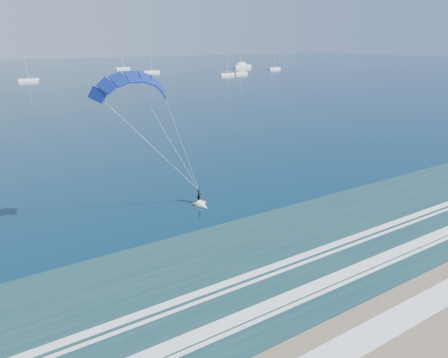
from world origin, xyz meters
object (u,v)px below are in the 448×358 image
(sailboat_6, at_px, (227,74))
(sailboat_7, at_px, (241,73))
(sailboat_3, at_px, (28,80))
(motor_yacht, at_px, (242,66))
(sailboat_5, at_px, (151,72))
(sailboat_4, at_px, (123,68))
(sailboat_8, at_px, (274,68))
(kitesurfer_rig, at_px, (172,144))

(sailboat_6, height_order, sailboat_7, sailboat_7)
(sailboat_3, bearing_deg, motor_yacht, 11.11)
(sailboat_3, height_order, sailboat_5, sailboat_5)
(sailboat_3, bearing_deg, sailboat_6, -13.11)
(sailboat_3, relative_size, sailboat_7, 1.01)
(sailboat_5, distance_m, sailboat_7, 53.52)
(sailboat_4, distance_m, sailboat_5, 38.52)
(sailboat_5, bearing_deg, sailboat_4, 96.83)
(sailboat_4, bearing_deg, sailboat_5, -83.17)
(motor_yacht, relative_size, sailboat_5, 0.98)
(sailboat_4, xyz_separation_m, sailboat_5, (4.58, -38.25, 0.01))
(sailboat_6, bearing_deg, sailboat_8, 24.61)
(sailboat_5, xyz_separation_m, sailboat_6, (27.72, -39.62, -0.01))
(kitesurfer_rig, xyz_separation_m, sailboat_4, (71.29, 231.76, -8.10))
(motor_yacht, bearing_deg, sailboat_3, -168.89)
(motor_yacht, distance_m, sailboat_3, 142.68)
(motor_yacht, relative_size, sailboat_6, 1.15)
(kitesurfer_rig, relative_size, motor_yacht, 1.33)
(sailboat_5, xyz_separation_m, sailboat_8, (79.50, -15.90, -0.01))
(sailboat_6, bearing_deg, sailboat_7, 12.09)
(sailboat_3, xyz_separation_m, sailboat_5, (68.43, 17.24, 0.01))
(sailboat_8, bearing_deg, sailboat_3, -179.48)
(sailboat_5, relative_size, sailboat_8, 1.13)
(sailboat_3, height_order, sailboat_6, sailboat_3)
(sailboat_3, bearing_deg, sailboat_5, 14.14)
(sailboat_3, bearing_deg, sailboat_7, -10.67)
(motor_yacht, xyz_separation_m, sailboat_8, (7.92, -26.16, -0.72))
(sailboat_4, distance_m, sailboat_6, 84.30)
(kitesurfer_rig, xyz_separation_m, sailboat_3, (7.44, 176.28, -8.10))
(sailboat_5, bearing_deg, sailboat_3, -165.86)
(kitesurfer_rig, xyz_separation_m, sailboat_6, (103.59, 153.89, -8.10))
(motor_yacht, xyz_separation_m, sailboat_6, (-43.86, -49.88, -0.72))
(sailboat_3, relative_size, sailboat_5, 0.90)
(kitesurfer_rig, bearing_deg, motor_yacht, 54.11)
(sailboat_5, xyz_separation_m, sailboat_7, (38.33, -37.35, 0.00))
(sailboat_3, relative_size, sailboat_6, 1.06)
(sailboat_4, distance_m, sailboat_7, 86.92)
(sailboat_7, bearing_deg, motor_yacht, 55.07)
(motor_yacht, distance_m, sailboat_6, 66.42)
(sailboat_6, height_order, sailboat_8, sailboat_8)
(kitesurfer_rig, bearing_deg, sailboat_5, 68.59)
(sailboat_6, xyz_separation_m, sailboat_7, (10.61, 2.27, 0.02))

